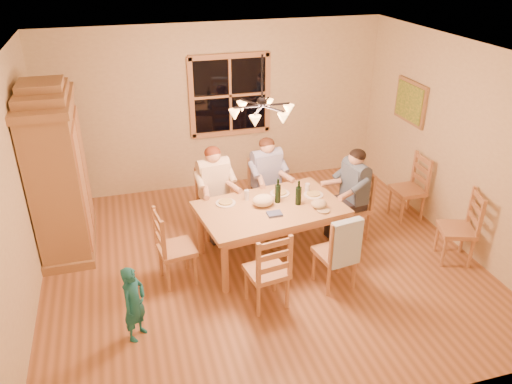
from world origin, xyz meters
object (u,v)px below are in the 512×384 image
object	(u,v)px
adult_woman	(214,181)
chair_near_left	(267,282)
armoire	(59,176)
chair_far_left	(215,215)
chair_spare_front	(454,240)
chair_end_right	(351,217)
chair_spare_back	(406,199)
child	(134,303)
chair_far_right	(267,204)
adult_plaid_man	(267,171)
chair_end_left	(177,259)
chandelier	(262,110)
chair_near_right	(334,263)
adult_slate_man	(354,183)
dining_table	(270,213)
wine_bottle_b	(299,193)
wine_bottle_a	(278,191)

from	to	relation	value
adult_woman	chair_near_left	bearing A→B (deg)	90.00
armoire	adult_woman	world-z (taller)	armoire
chair_far_left	chair_spare_front	distance (m)	3.25
chair_end_right	chair_spare_back	xyz separation A→B (m)	(1.05, 0.27, 0.00)
armoire	child	world-z (taller)	armoire
chair_far_right	chair_end_right	distance (m)	1.25
chair_end_right	adult_plaid_man	bearing A→B (deg)	46.64
chair_near_left	chair_end_right	xyz separation A→B (m)	(1.58, 1.09, 0.00)
armoire	chair_far_right	size ratio (longest dim) A/B	2.32
chair_end_left	chair_end_right	world-z (taller)	same
child	chair_spare_back	distance (m)	4.38
chandelier	chair_spare_back	xyz separation A→B (m)	(2.45, 0.55, -1.77)
chandelier	chair_near_right	bearing A→B (deg)	-43.80
chair_end_left	adult_slate_man	xyz separation A→B (m)	(2.50, 0.36, 0.54)
chair_far_left	chair_end_left	size ratio (longest dim) A/B	1.00
chair_near_right	chair_end_left	size ratio (longest dim) A/B	1.00
dining_table	child	bearing A→B (deg)	-149.84
chair_end_left	chair_spare_back	world-z (taller)	same
child	chair_spare_back	world-z (taller)	chair_spare_back
chair_near_right	chair_end_right	size ratio (longest dim) A/B	1.00
chair_far_right	chair_spare_front	xyz separation A→B (m)	(2.07, -1.63, 0.00)
chandelier	chair_near_right	size ratio (longest dim) A/B	0.78
chair_far_left	chair_end_right	xyz separation A→B (m)	(1.82, -0.61, 0.00)
wine_bottle_b	chandelier	bearing A→B (deg)	-173.82
dining_table	chair_near_left	xyz separation A→B (m)	(-0.33, -0.91, -0.36)
adult_plaid_man	chair_spare_back	xyz separation A→B (m)	(2.07, -0.45, -0.54)
wine_bottle_b	chair_far_left	bearing A→B (deg)	138.57
adult_slate_man	chandelier	bearing A→B (deg)	92.86
chair_far_right	chair_end_left	xyz separation A→B (m)	(-1.48, -1.08, 0.00)
chair_end_right	adult_slate_man	distance (m)	0.54
wine_bottle_a	chair_spare_back	size ratio (longest dim) A/B	0.33
chair_near_left	chair_end_left	bearing A→B (deg)	133.26
chair_near_right	adult_slate_man	distance (m)	1.29
chair_end_left	chair_spare_front	world-z (taller)	same
armoire	chair_far_left	bearing A→B (deg)	-7.24
chair_end_left	adult_woman	bearing A→B (deg)	136.74
chandelier	adult_plaid_man	distance (m)	1.63
chair_far_right	child	world-z (taller)	chair_far_right
chair_end_left	chair_far_left	bearing A→B (deg)	136.74
adult_woman	adult_plaid_man	bearing A→B (deg)	180.00
dining_table	chair_near_right	xyz separation A→B (m)	(0.57, -0.78, -0.36)
armoire	chair_end_right	xyz separation A→B (m)	(3.82, -0.86, -0.75)
adult_slate_man	wine_bottle_b	bearing A→B (deg)	95.58
chair_far_left	chair_spare_back	world-z (taller)	same
chair_far_right	adult_plaid_man	distance (m)	0.54
chair_near_right	adult_woman	world-z (taller)	adult_woman
chandelier	adult_plaid_man	bearing A→B (deg)	69.18
chair_near_left	chair_spare_back	distance (m)	2.96
chair_near_left	chandelier	bearing A→B (deg)	69.59
adult_slate_man	chair_spare_back	xyz separation A→B (m)	(1.05, 0.27, -0.54)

